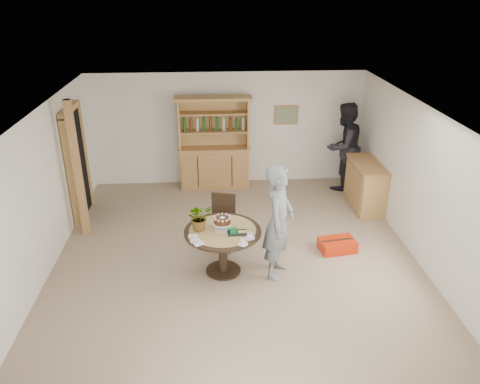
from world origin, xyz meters
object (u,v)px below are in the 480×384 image
Objects in this scene: sideboard at (366,185)px; dining_table at (223,239)px; red_suitcase at (337,245)px; adult_person at (344,147)px; dining_chair at (222,218)px; teen_boy at (279,222)px; hutch at (215,157)px.

dining_table is at bearing -143.66° from sideboard.
red_suitcase is (-0.98, -1.68, -0.37)m from sideboard.
dining_chair is at bearing 7.26° from adult_person.
dining_table is 0.65× the size of teen_boy.
dining_chair is (-2.95, -1.36, 0.06)m from sideboard.
adult_person is (-0.24, 0.96, 0.49)m from sideboard.
teen_boy is (0.85, -0.10, 0.32)m from dining_table.
hutch is at bearing 35.72° from teen_boy.
dining_chair is 0.49× the size of adult_person.
red_suitcase is (1.99, 0.51, -0.50)m from dining_table.
dining_table is at bearing 15.77° from adult_person.
teen_boy is (0.83, -0.93, 0.39)m from dining_chair.
dining_table is 0.62× the size of adult_person.
sideboard is 3.25m from dining_chair.
adult_person reaches higher than dining_chair.
hutch is at bearing 105.82° from dining_chair.
red_suitcase is (1.14, 0.61, -0.82)m from teen_boy.
dining_chair is 1.44× the size of red_suitcase.
sideboard reaches higher than red_suitcase.
dining_table is 0.91m from teen_boy.
sideboard is 0.65× the size of adult_person.
red_suitcase is at bearing 4.61° from dining_chair.
adult_person reaches higher than red_suitcase.
adult_person reaches higher than teen_boy.
sideboard is at bearing -22.21° from hutch.
hutch is 3.62m from red_suitcase.
dining_table reaches higher than red_suitcase.
dining_table is at bearing -88.83° from hutch.
sideboard is at bearing 36.34° from dining_table.
dining_chair reaches higher than sideboard.
adult_person is at bearing 65.22° from red_suitcase.
teen_boy is 2.82× the size of red_suitcase.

